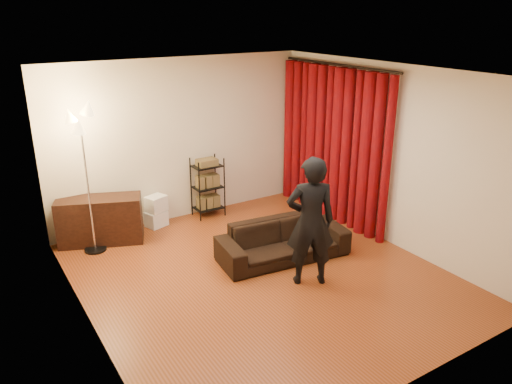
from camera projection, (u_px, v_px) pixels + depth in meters
floor at (262, 276)px, 6.77m from camera, size 5.00×5.00×0.00m
ceiling at (262, 73)px, 5.84m from camera, size 5.00×5.00×0.00m
wall_back at (181, 140)px, 8.29m from camera, size 5.00×0.00×5.00m
wall_front at (418, 262)px, 4.32m from camera, size 5.00×0.00×5.00m
wall_left at (80, 220)px, 5.18m from camera, size 0.00×5.00×5.00m
wall_right at (389, 156)px, 7.43m from camera, size 0.00×5.00×5.00m
curtain_rod at (338, 65)px, 7.85m from camera, size 0.04×2.65×0.04m
curtain at (333, 145)px, 8.29m from camera, size 0.22×2.65×2.55m
sofa at (283, 240)px, 7.17m from camera, size 1.95×0.95×0.55m
person at (310, 222)px, 6.34m from camera, size 0.75×0.65×1.73m
media_cabinet at (100, 220)px, 7.64m from camera, size 1.33×0.90×0.73m
storage_boxes at (156, 211)px, 8.23m from camera, size 0.39×0.35×0.53m
wire_shelf at (208, 187)px, 8.58m from camera, size 0.56×0.47×1.04m
floor_lamp at (87, 183)px, 7.12m from camera, size 0.40×0.40×2.14m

